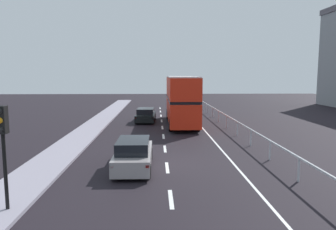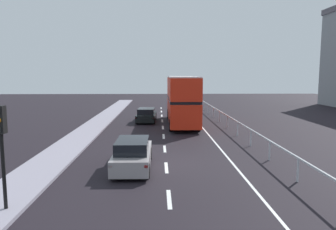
{
  "view_description": "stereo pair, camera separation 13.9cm",
  "coord_description": "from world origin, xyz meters",
  "px_view_note": "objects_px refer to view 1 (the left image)",
  "views": [
    {
      "loc": [
        -0.53,
        -16.37,
        4.58
      ],
      "look_at": [
        0.27,
        5.26,
        1.84
      ],
      "focal_mm": 34.31,
      "sensor_mm": 36.0,
      "label": 1
    },
    {
      "loc": [
        -0.39,
        -16.37,
        4.58
      ],
      "look_at": [
        0.27,
        5.26,
        1.84
      ],
      "focal_mm": 34.31,
      "sensor_mm": 36.0,
      "label": 2
    }
  ],
  "objects_px": {
    "traffic_signal_pole": "(2,132)",
    "sedan_car_ahead": "(146,115)",
    "double_decker_bus_red": "(181,99)",
    "hatchback_car_near": "(134,154)"
  },
  "relations": [
    {
      "from": "double_decker_bus_red",
      "to": "hatchback_car_near",
      "type": "bearing_deg",
      "value": -103.36
    },
    {
      "from": "double_decker_bus_red",
      "to": "sedan_car_ahead",
      "type": "height_order",
      "value": "double_decker_bus_red"
    },
    {
      "from": "double_decker_bus_red",
      "to": "sedan_car_ahead",
      "type": "relative_size",
      "value": 2.38
    },
    {
      "from": "double_decker_bus_red",
      "to": "sedan_car_ahead",
      "type": "bearing_deg",
      "value": 154.55
    },
    {
      "from": "double_decker_bus_red",
      "to": "traffic_signal_pole",
      "type": "bearing_deg",
      "value": -110.51
    },
    {
      "from": "double_decker_bus_red",
      "to": "hatchback_car_near",
      "type": "distance_m",
      "value": 14.5
    },
    {
      "from": "hatchback_car_near",
      "to": "sedan_car_ahead",
      "type": "height_order",
      "value": "hatchback_car_near"
    },
    {
      "from": "double_decker_bus_red",
      "to": "traffic_signal_pole",
      "type": "relative_size",
      "value": 3.06
    },
    {
      "from": "traffic_signal_pole",
      "to": "sedan_car_ahead",
      "type": "relative_size",
      "value": 0.78
    },
    {
      "from": "hatchback_car_near",
      "to": "sedan_car_ahead",
      "type": "xyz_separation_m",
      "value": [
        0.1,
        15.61,
        -0.05
      ]
    }
  ]
}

